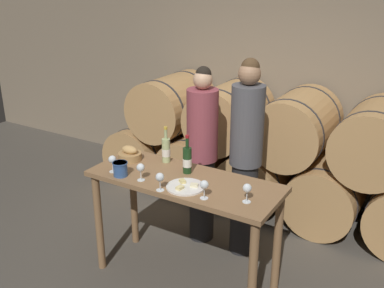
{
  "coord_description": "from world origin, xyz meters",
  "views": [
    {
      "loc": [
        1.68,
        -2.68,
        2.43
      ],
      "look_at": [
        0.0,
        0.12,
        1.19
      ],
      "focal_mm": 42.0,
      "sensor_mm": 36.0,
      "label": 1
    }
  ],
  "objects_px": {
    "tasting_table": "(184,196)",
    "wine_bottle_red": "(187,160)",
    "wine_glass_center": "(160,178)",
    "wine_glass_right": "(204,185)",
    "person_left": "(202,155)",
    "wine_glass_left": "(141,168)",
    "blue_crock": "(120,168)",
    "cheese_plate": "(186,187)",
    "wine_bottle_white": "(166,150)",
    "wine_glass_far_right": "(247,189)",
    "wine_glass_far_left": "(112,160)",
    "bread_basket": "(130,155)",
    "person_right": "(246,157)"
  },
  "relations": [
    {
      "from": "person_left",
      "to": "wine_glass_far_left",
      "type": "bearing_deg",
      "value": -113.27
    },
    {
      "from": "wine_glass_right",
      "to": "person_left",
      "type": "bearing_deg",
      "value": 120.55
    },
    {
      "from": "blue_crock",
      "to": "cheese_plate",
      "type": "bearing_deg",
      "value": 8.58
    },
    {
      "from": "tasting_table",
      "to": "wine_glass_left",
      "type": "bearing_deg",
      "value": -144.09
    },
    {
      "from": "person_right",
      "to": "wine_glass_left",
      "type": "xyz_separation_m",
      "value": [
        -0.5,
        -0.84,
        0.1
      ]
    },
    {
      "from": "blue_crock",
      "to": "person_left",
      "type": "bearing_deg",
      "value": 73.37
    },
    {
      "from": "person_left",
      "to": "cheese_plate",
      "type": "relative_size",
      "value": 5.82
    },
    {
      "from": "wine_bottle_white",
      "to": "wine_glass_left",
      "type": "distance_m",
      "value": 0.41
    },
    {
      "from": "wine_glass_far_right",
      "to": "cheese_plate",
      "type": "bearing_deg",
      "value": -176.64
    },
    {
      "from": "person_left",
      "to": "tasting_table",
      "type": "bearing_deg",
      "value": -72.34
    },
    {
      "from": "cheese_plate",
      "to": "wine_glass_right",
      "type": "bearing_deg",
      "value": -20.95
    },
    {
      "from": "blue_crock",
      "to": "wine_glass_center",
      "type": "height_order",
      "value": "wine_glass_center"
    },
    {
      "from": "wine_bottle_red",
      "to": "wine_glass_right",
      "type": "distance_m",
      "value": 0.46
    },
    {
      "from": "wine_glass_far_left",
      "to": "wine_glass_center",
      "type": "distance_m",
      "value": 0.52
    },
    {
      "from": "wine_bottle_red",
      "to": "wine_glass_far_right",
      "type": "relative_size",
      "value": 2.27
    },
    {
      "from": "wine_bottle_red",
      "to": "cheese_plate",
      "type": "xyz_separation_m",
      "value": [
        0.13,
        -0.24,
        -0.1
      ]
    },
    {
      "from": "tasting_table",
      "to": "bread_basket",
      "type": "xyz_separation_m",
      "value": [
        -0.6,
        0.09,
        0.2
      ]
    },
    {
      "from": "person_left",
      "to": "blue_crock",
      "type": "relative_size",
      "value": 14.0
    },
    {
      "from": "person_left",
      "to": "wine_glass_left",
      "type": "xyz_separation_m",
      "value": [
        -0.07,
        -0.84,
        0.17
      ]
    },
    {
      "from": "blue_crock",
      "to": "cheese_plate",
      "type": "relative_size",
      "value": 0.42
    },
    {
      "from": "person_left",
      "to": "wine_glass_left",
      "type": "bearing_deg",
      "value": -94.46
    },
    {
      "from": "wine_glass_far_left",
      "to": "wine_bottle_red",
      "type": "bearing_deg",
      "value": 29.51
    },
    {
      "from": "wine_bottle_white",
      "to": "wine_glass_far_right",
      "type": "height_order",
      "value": "wine_bottle_white"
    },
    {
      "from": "wine_bottle_red",
      "to": "bread_basket",
      "type": "height_order",
      "value": "wine_bottle_red"
    },
    {
      "from": "person_left",
      "to": "wine_bottle_red",
      "type": "xyz_separation_m",
      "value": [
        0.17,
        -0.53,
        0.17
      ]
    },
    {
      "from": "wine_glass_far_right",
      "to": "person_left",
      "type": "bearing_deg",
      "value": 136.51
    },
    {
      "from": "tasting_table",
      "to": "blue_crock",
      "type": "xyz_separation_m",
      "value": [
        -0.46,
        -0.21,
        0.22
      ]
    },
    {
      "from": "bread_basket",
      "to": "cheese_plate",
      "type": "relative_size",
      "value": 0.69
    },
    {
      "from": "blue_crock",
      "to": "wine_glass_right",
      "type": "xyz_separation_m",
      "value": [
        0.75,
        0.01,
        0.04
      ]
    },
    {
      "from": "wine_glass_far_left",
      "to": "blue_crock",
      "type": "bearing_deg",
      "value": -14.62
    },
    {
      "from": "blue_crock",
      "to": "wine_glass_left",
      "type": "height_order",
      "value": "wine_glass_left"
    },
    {
      "from": "person_right",
      "to": "tasting_table",
      "type": "bearing_deg",
      "value": -109.77
    },
    {
      "from": "bread_basket",
      "to": "wine_glass_center",
      "type": "relative_size",
      "value": 1.43
    },
    {
      "from": "person_right",
      "to": "blue_crock",
      "type": "distance_m",
      "value": 1.1
    },
    {
      "from": "wine_glass_left",
      "to": "wine_glass_far_right",
      "type": "distance_m",
      "value": 0.85
    },
    {
      "from": "person_left",
      "to": "wine_bottle_red",
      "type": "height_order",
      "value": "person_left"
    },
    {
      "from": "wine_bottle_white",
      "to": "blue_crock",
      "type": "relative_size",
      "value": 2.59
    },
    {
      "from": "bread_basket",
      "to": "wine_glass_left",
      "type": "distance_m",
      "value": 0.44
    },
    {
      "from": "person_right",
      "to": "wine_glass_left",
      "type": "relative_size",
      "value": 12.82
    },
    {
      "from": "tasting_table",
      "to": "blue_crock",
      "type": "height_order",
      "value": "blue_crock"
    },
    {
      "from": "tasting_table",
      "to": "bread_basket",
      "type": "distance_m",
      "value": 0.64
    },
    {
      "from": "wine_bottle_white",
      "to": "wine_glass_far_right",
      "type": "relative_size",
      "value": 2.23
    },
    {
      "from": "tasting_table",
      "to": "wine_glass_center",
      "type": "bearing_deg",
      "value": -99.64
    },
    {
      "from": "cheese_plate",
      "to": "wine_glass_far_right",
      "type": "relative_size",
      "value": 2.07
    },
    {
      "from": "tasting_table",
      "to": "person_right",
      "type": "xyz_separation_m",
      "value": [
        0.23,
        0.64,
        0.16
      ]
    },
    {
      "from": "wine_glass_left",
      "to": "blue_crock",
      "type": "bearing_deg",
      "value": -175.46
    },
    {
      "from": "wine_glass_center",
      "to": "wine_glass_right",
      "type": "height_order",
      "value": "same"
    },
    {
      "from": "tasting_table",
      "to": "bread_basket",
      "type": "bearing_deg",
      "value": 171.91
    },
    {
      "from": "person_left",
      "to": "wine_glass_far_left",
      "type": "distance_m",
      "value": 0.91
    },
    {
      "from": "tasting_table",
      "to": "wine_bottle_red",
      "type": "distance_m",
      "value": 0.29
    }
  ]
}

